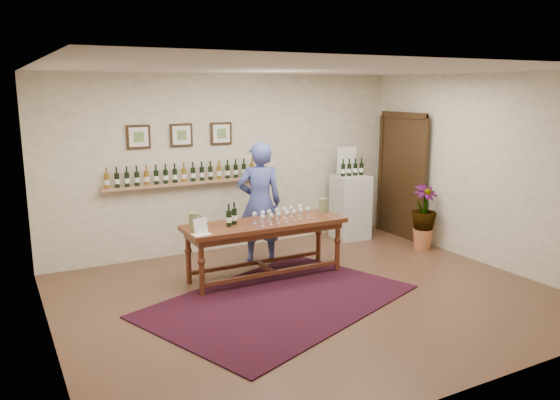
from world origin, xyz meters
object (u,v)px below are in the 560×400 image
display_pedestal (350,207)px  person (260,203)px  tasting_table (265,230)px  potted_plant (424,217)px

display_pedestal → person: size_ratio=0.61×
tasting_table → person: person is taller
display_pedestal → person: bearing=-167.3°
potted_plant → person: 2.73m
person → tasting_table: bearing=87.8°
display_pedestal → person: person is taller
tasting_table → person: 0.76m
tasting_table → person: size_ratio=1.24×
display_pedestal → potted_plant: size_ratio=1.21×
potted_plant → tasting_table: bearing=179.9°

